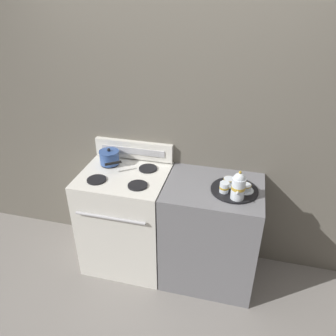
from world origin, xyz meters
The scene contains 11 objects.
ground_plane centered at (0.00, 0.00, 0.00)m, with size 6.00×6.00×0.00m, color gray.
wall_back centered at (0.00, 0.33, 1.10)m, with size 6.00×0.05×2.20m.
stove centered at (-0.38, 0.00, 0.47)m, with size 0.71×0.63×0.94m.
control_panel centered at (-0.38, 0.28, 1.02)m, with size 0.70×0.05×0.16m.
side_counter centered at (0.36, 0.00, 0.46)m, with size 0.76×0.60×0.93m.
saucepan centered at (-0.55, 0.13, 1.00)m, with size 0.23×0.25×0.14m.
serving_tray centered at (0.51, -0.02, 0.93)m, with size 0.36×0.36×0.01m.
teapot centered at (0.54, -0.13, 1.04)m, with size 0.10×0.16×0.23m.
teacup_left centered at (0.47, 0.04, 0.97)m, with size 0.13×0.13×0.05m.
teacup_right centered at (0.59, -0.02, 0.97)m, with size 0.13×0.13×0.05m.
creamer_jug centered at (0.44, -0.07, 0.98)m, with size 0.07×0.07×0.08m.
Camera 1 is at (0.53, -2.14, 2.30)m, focal length 35.00 mm.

